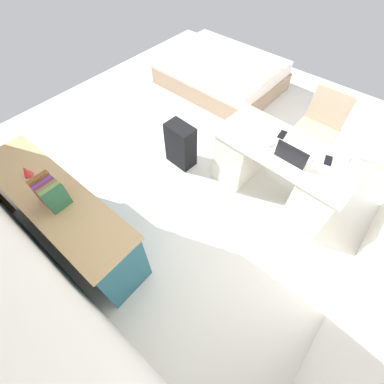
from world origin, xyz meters
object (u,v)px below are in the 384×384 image
object	(u,v)px
computer_mouse	(271,144)
credenza	(67,218)
bed	(221,73)
cell_phone_near_laptop	(328,160)
suitcase_black	(181,145)
desk_lamp	(349,154)
laptop	(293,156)
office_chair	(315,133)
cell_phone_by_mouse	(282,135)
desk	(278,171)
figurine_small	(26,171)

from	to	relation	value
computer_mouse	credenza	bearing A→B (deg)	61.08
bed	cell_phone_near_laptop	size ratio (longest dim) A/B	14.19
bed	credenza	bearing A→B (deg)	99.84
suitcase_black	desk_lamp	distance (m)	1.84
bed	laptop	size ratio (longest dim) A/B	6.01
laptop	office_chair	bearing A→B (deg)	-86.61
laptop	cell_phone_near_laptop	size ratio (longest dim) A/B	2.36
credenza	computer_mouse	distance (m)	2.13
cell_phone_by_mouse	desk_lamp	bearing A→B (deg)	157.49
desk	credenza	bearing A→B (deg)	55.79
desk	suitcase_black	xyz separation A→B (m)	(1.16, 0.31, -0.09)
credenza	suitcase_black	size ratio (longest dim) A/B	3.10
credenza	suitcase_black	world-z (taller)	credenza
computer_mouse	suitcase_black	bearing A→B (deg)	16.38
desk	desk_lamp	distance (m)	0.79
cell_phone_near_laptop	credenza	bearing A→B (deg)	35.99
computer_mouse	cell_phone_near_laptop	size ratio (longest dim) A/B	0.74
office_chair	laptop	world-z (taller)	same
desk	office_chair	distance (m)	0.81
credenza	figurine_small	distance (m)	0.55
desk	computer_mouse	distance (m)	0.40
suitcase_black	desk	bearing A→B (deg)	-161.25
suitcase_black	desk_lamp	xyz separation A→B (m)	(-1.67, -0.28, 0.70)
cell_phone_by_mouse	laptop	bearing A→B (deg)	124.53
cell_phone_by_mouse	office_chair	bearing A→B (deg)	-112.78
laptop	desk_lamp	distance (m)	0.46
desk	bed	distance (m)	2.36
suitcase_black	desk_lamp	world-z (taller)	desk_lamp
desk_lamp	figurine_small	bearing A→B (deg)	41.02
bed	office_chair	bearing A→B (deg)	160.50
desk	cell_phone_near_laptop	world-z (taller)	cell_phone_near_laptop
cell_phone_near_laptop	desk_lamp	xyz separation A→B (m)	(-0.12, 0.12, 0.25)
bed	cell_phone_near_laptop	bearing A→B (deg)	148.08
cell_phone_near_laptop	cell_phone_by_mouse	distance (m)	0.52
desk_lamp	figurine_small	size ratio (longest dim) A/B	3.14
office_chair	figurine_small	distance (m)	3.16
bed	desk_lamp	bearing A→B (deg)	147.27
office_chair	suitcase_black	xyz separation A→B (m)	(1.22, 1.12, -0.13)
office_chair	desk_lamp	world-z (taller)	desk_lamp
cell_phone_by_mouse	computer_mouse	bearing A→B (deg)	77.24
desk_lamp	figurine_small	world-z (taller)	desk_lamp
office_chair	bed	xyz separation A→B (m)	(1.89, -0.67, -0.18)
laptop	desk_lamp	xyz separation A→B (m)	(-0.40, -0.09, 0.21)
suitcase_black	figurine_small	xyz separation A→B (m)	(0.42, 1.54, 0.53)
desk	desk_lamp	size ratio (longest dim) A/B	4.27
bed	cell_phone_by_mouse	bearing A→B (deg)	141.98
office_chair	suitcase_black	size ratio (longest dim) A/B	1.62
cell_phone_near_laptop	figurine_small	size ratio (longest dim) A/B	1.24
laptop	figurine_small	size ratio (longest dim) A/B	2.92
laptop	figurine_small	bearing A→B (deg)	45.56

